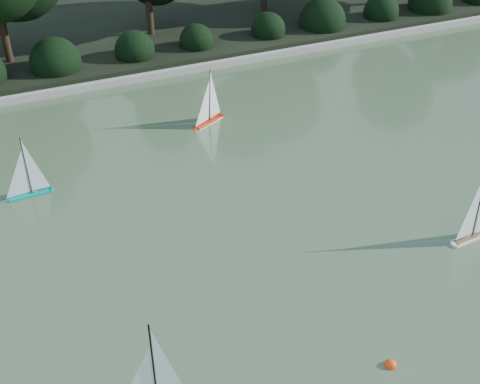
{
  "coord_description": "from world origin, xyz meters",
  "views": [
    {
      "loc": [
        -3.74,
        -5.19,
        6.25
      ],
      "look_at": [
        -0.32,
        2.29,
        0.7
      ],
      "focal_mm": 45.0,
      "sensor_mm": 36.0,
      "label": 1
    }
  ],
  "objects": [
    {
      "name": "ground",
      "position": [
        0.0,
        0.0,
        0.0
      ],
      "size": [
        80.0,
        80.0,
        0.0
      ],
      "primitive_type": "plane",
      "color": "#39482B",
      "rests_on": "ground"
    },
    {
      "name": "pond_coping",
      "position": [
        0.0,
        9.0,
        0.09
      ],
      "size": [
        40.0,
        0.35,
        0.18
      ],
      "primitive_type": "cube",
      "color": "gray",
      "rests_on": "ground"
    },
    {
      "name": "far_bank",
      "position": [
        0.0,
        13.0,
        0.15
      ],
      "size": [
        40.0,
        8.0,
        0.3
      ],
      "primitive_type": "cube",
      "color": "black",
      "rests_on": "ground"
    },
    {
      "name": "shrub_hedge",
      "position": [
        0.0,
        9.9,
        0.45
      ],
      "size": [
        29.1,
        1.1,
        1.1
      ],
      "color": "black",
      "rests_on": "ground"
    },
    {
      "name": "sailboat_white_b",
      "position": [
        3.17,
        0.37,
        0.22
      ],
      "size": [
        1.06,
        0.23,
        1.45
      ],
      "color": "white",
      "rests_on": "ground"
    },
    {
      "name": "sailboat_orange",
      "position": [
        0.57,
        6.05,
        0.21
      ],
      "size": [
        0.94,
        0.55,
        1.35
      ],
      "color": "red",
      "rests_on": "ground"
    },
    {
      "name": "sailboat_teal",
      "position": [
        -3.52,
        4.74,
        0.2
      ],
      "size": [
        0.94,
        0.17,
        1.29
      ],
      "color": "#02928A",
      "rests_on": "ground"
    },
    {
      "name": "race_buoy",
      "position": [
        0.21,
        -1.26,
        0.0
      ],
      "size": [
        0.17,
        0.17,
        0.17
      ],
      "primitive_type": "sphere",
      "color": "#FF3E0D",
      "rests_on": "ground"
    }
  ]
}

